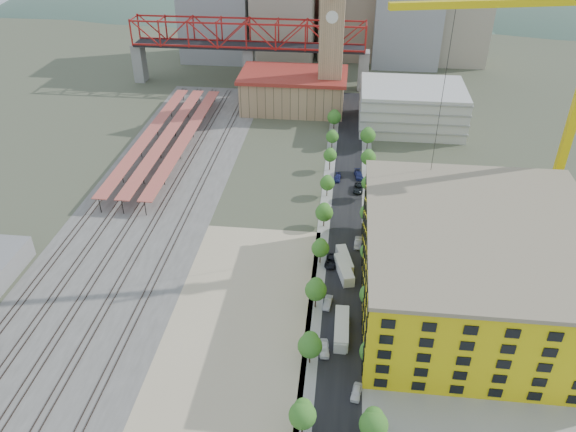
# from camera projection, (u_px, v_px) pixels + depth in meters

# --- Properties ---
(ground) EXTENTS (400.00, 400.00, 0.00)m
(ground) POSITION_uv_depth(u_px,v_px,m) (279.00, 235.00, 136.36)
(ground) COLOR #474C38
(ground) RESTS_ON ground
(ballast_strip) EXTENTS (36.00, 165.00, 0.06)m
(ballast_strip) POSITION_uv_depth(u_px,v_px,m) (158.00, 191.00, 154.35)
(ballast_strip) COLOR #605E59
(ballast_strip) RESTS_ON ground
(dirt_lot) EXTENTS (28.00, 67.00, 0.06)m
(dirt_lot) POSITION_uv_depth(u_px,v_px,m) (239.00, 324.00, 110.34)
(dirt_lot) COLOR tan
(dirt_lot) RESTS_ON ground
(street_asphalt) EXTENTS (12.00, 170.00, 0.06)m
(street_asphalt) POSITION_uv_depth(u_px,v_px,m) (347.00, 207.00, 147.42)
(street_asphalt) COLOR black
(street_asphalt) RESTS_ON ground
(sidewalk_west) EXTENTS (3.00, 170.00, 0.04)m
(sidewalk_west) POSITION_uv_depth(u_px,v_px,m) (326.00, 205.00, 147.93)
(sidewalk_west) COLOR gray
(sidewalk_west) RESTS_ON ground
(sidewalk_east) EXTENTS (3.00, 170.00, 0.04)m
(sidewalk_east) POSITION_uv_depth(u_px,v_px,m) (368.00, 208.00, 146.91)
(sidewalk_east) COLOR gray
(sidewalk_east) RESTS_ON ground
(construction_pad) EXTENTS (50.00, 90.00, 0.06)m
(construction_pad) POSITION_uv_depth(u_px,v_px,m) (484.00, 303.00, 115.41)
(construction_pad) COLOR gray
(construction_pad) RESTS_ON ground
(rail_tracks) EXTENTS (26.56, 160.00, 0.18)m
(rail_tracks) POSITION_uv_depth(u_px,v_px,m) (151.00, 190.00, 154.45)
(rail_tracks) COLOR #382B23
(rail_tracks) RESTS_ON ground
(platform_canopies) EXTENTS (16.00, 80.00, 4.12)m
(platform_canopies) POSITION_uv_depth(u_px,v_px,m) (167.00, 135.00, 175.70)
(platform_canopies) COLOR #BC4D48
(platform_canopies) RESTS_ON ground
(station_hall) EXTENTS (38.00, 24.00, 13.10)m
(station_hall) POSITION_uv_depth(u_px,v_px,m) (293.00, 91.00, 201.89)
(station_hall) COLOR tan
(station_hall) RESTS_ON ground
(clock_tower) EXTENTS (12.00, 12.00, 52.00)m
(clock_tower) POSITION_uv_depth(u_px,v_px,m) (332.00, 31.00, 187.14)
(clock_tower) COLOR tan
(clock_tower) RESTS_ON ground
(parking_garage) EXTENTS (34.00, 26.00, 14.00)m
(parking_garage) POSITION_uv_depth(u_px,v_px,m) (411.00, 107.00, 187.85)
(parking_garage) COLOR silver
(parking_garage) RESTS_ON ground
(truss_bridge) EXTENTS (94.00, 9.60, 25.60)m
(truss_bridge) POSITION_uv_depth(u_px,v_px,m) (248.00, 37.00, 216.44)
(truss_bridge) COLOR gray
(truss_bridge) RESTS_ON ground
(construction_building) EXTENTS (44.60, 50.60, 18.80)m
(construction_building) POSITION_uv_depth(u_px,v_px,m) (477.00, 266.00, 110.64)
(construction_building) COLOR gold
(construction_building) RESTS_ON ground
(street_trees) EXTENTS (15.40, 124.40, 8.00)m
(street_trees) POSITION_uv_depth(u_px,v_px,m) (346.00, 228.00, 139.06)
(street_trees) COLOR #2A7021
(street_trees) RESTS_ON ground
(skyline) EXTENTS (133.00, 46.00, 60.00)m
(skyline) POSITION_uv_depth(u_px,v_px,m) (337.00, 7.00, 242.54)
(skyline) COLOR #9EA0A3
(skyline) RESTS_ON ground
(distant_hills) EXTENTS (647.00, 264.00, 227.00)m
(distant_hills) POSITION_uv_depth(u_px,v_px,m) (390.00, 123.00, 392.70)
(distant_hills) COLOR #4C6B59
(distant_hills) RESTS_ON ground
(tower_crane) EXTENTS (58.11, 15.48, 63.19)m
(tower_crane) POSITION_uv_depth(u_px,v_px,m) (568.00, 77.00, 116.59)
(tower_crane) COLOR yellow
(tower_crane) RESTS_ON ground
(site_trailer_a) EXTENTS (2.53, 8.74, 2.38)m
(site_trailer_a) POSITION_uv_depth(u_px,v_px,m) (341.00, 333.00, 106.54)
(site_trailer_a) COLOR silver
(site_trailer_a) RESTS_ON ground
(site_trailer_b) EXTENTS (2.75, 10.23, 2.79)m
(site_trailer_b) POSITION_uv_depth(u_px,v_px,m) (341.00, 328.00, 107.27)
(site_trailer_b) COLOR silver
(site_trailer_b) RESTS_ON ground
(site_trailer_c) EXTENTS (4.83, 9.58, 2.54)m
(site_trailer_c) POSITION_uv_depth(u_px,v_px,m) (344.00, 270.00, 122.70)
(site_trailer_c) COLOR silver
(site_trailer_c) RESTS_ON ground
(site_trailer_d) EXTENTS (4.31, 9.07, 2.40)m
(site_trailer_d) POSITION_uv_depth(u_px,v_px,m) (344.00, 260.00, 125.96)
(site_trailer_d) COLOR silver
(site_trailer_d) RESTS_ON ground
(car_0) EXTENTS (2.30, 4.76, 1.56)m
(car_0) POSITION_uv_depth(u_px,v_px,m) (324.00, 349.00, 103.70)
(car_0) COLOR white
(car_0) RESTS_ON ground
(car_1) EXTENTS (2.07, 4.46, 1.41)m
(car_1) POSITION_uv_depth(u_px,v_px,m) (328.00, 303.00, 114.52)
(car_1) COLOR #AAAAAF
(car_1) RESTS_ON ground
(car_2) EXTENTS (2.96, 5.64, 1.51)m
(car_2) POSITION_uv_depth(u_px,v_px,m) (331.00, 261.00, 126.26)
(car_2) COLOR black
(car_2) RESTS_ON ground
(car_3) EXTENTS (2.18, 4.63, 1.30)m
(car_3) POSITION_uv_depth(u_px,v_px,m) (337.00, 178.00, 159.27)
(car_3) COLOR navy
(car_3) RESTS_ON ground
(car_4) EXTENTS (2.30, 4.29, 1.39)m
(car_4) POSITION_uv_depth(u_px,v_px,m) (356.00, 392.00, 95.33)
(car_4) COLOR white
(car_4) RESTS_ON ground
(car_5) EXTENTS (1.93, 4.76, 1.54)m
(car_5) POSITION_uv_depth(u_px,v_px,m) (358.00, 243.00, 132.18)
(car_5) COLOR #9D9DA2
(car_5) RESTS_ON ground
(car_6) EXTENTS (3.11, 5.85, 1.57)m
(car_6) POSITION_uv_depth(u_px,v_px,m) (358.00, 188.00, 153.99)
(car_6) COLOR black
(car_6) RESTS_ON ground
(car_7) EXTENTS (3.01, 5.62, 1.55)m
(car_7) POSITION_uv_depth(u_px,v_px,m) (359.00, 175.00, 160.49)
(car_7) COLOR navy
(car_7) RESTS_ON ground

